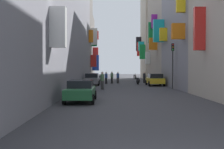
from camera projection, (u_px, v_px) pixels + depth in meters
ground_plane at (124, 86)px, 35.19m from camera, size 140.00×140.00×0.00m
building_left_mid_a at (75, 36)px, 53.65m from camera, size 7.25×8.41×15.90m
building_left_mid_b at (79, 48)px, 61.43m from camera, size 7.11×7.10×12.50m
building_right_mid_a at (200, 28)px, 31.94m from camera, size 7.32×13.12×12.85m
building_right_mid_b at (173, 22)px, 45.57m from camera, size 7.17×14.27×18.43m
building_right_far at (158, 29)px, 59.99m from camera, size 7.12×10.08×19.85m
parked_car_green at (81, 90)px, 18.96m from camera, size 1.86×4.30×1.36m
parked_car_grey at (92, 79)px, 37.16m from camera, size 1.93×4.25×1.47m
parked_car_yellow at (155, 79)px, 36.26m from camera, size 1.93×4.30×1.44m
scooter_silver at (100, 78)px, 50.29m from camera, size 0.61×1.96×1.13m
scooter_white at (135, 77)px, 56.29m from camera, size 0.56×1.77×1.13m
scooter_black at (138, 81)px, 39.10m from camera, size 0.45×1.76×1.13m
pedestrian_crossing at (112, 78)px, 41.35m from camera, size 0.54×0.54×1.64m
pedestrian_near_left at (102, 81)px, 29.73m from camera, size 0.50×0.50×1.77m
pedestrian_near_right at (106, 78)px, 40.34m from camera, size 0.51×0.51×1.60m
pedestrian_mid_street at (144, 78)px, 42.44m from camera, size 0.50×0.50×1.57m
pedestrian_far_away at (118, 78)px, 41.56m from camera, size 0.44×0.44×1.59m
traffic_light_far_corner at (173, 58)px, 29.82m from camera, size 0.26×0.34×4.59m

